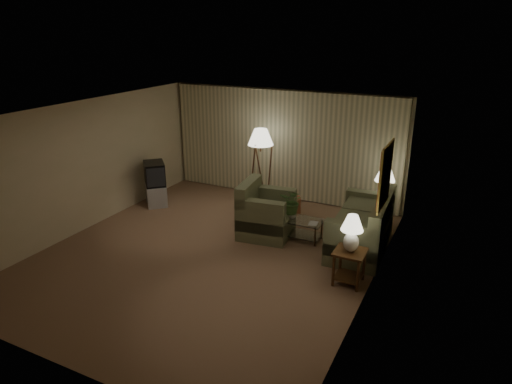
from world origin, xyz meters
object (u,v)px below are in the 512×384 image
table_lamp_near (352,230)px  ottoman (288,205)px  side_table_near (349,261)px  tv_cabinet (156,194)px  floor_lamp (261,165)px  sofa (361,228)px  armchair (267,215)px  table_lamp_far (385,181)px  vase (292,214)px  coffee_table (299,226)px  crt_tv (155,173)px  side_table_far (382,209)px

table_lamp_near → ottoman: bearing=131.2°
side_table_near → tv_cabinet: 5.42m
floor_lamp → sofa: bearing=-25.2°
armchair → table_lamp_far: 2.59m
table_lamp_far → tv_cabinet: bearing=-168.3°
vase → coffee_table: bearing=-0.0°
side_table_near → table_lamp_far: bearing=90.0°
table_lamp_far → crt_tv: 5.32m
tv_cabinet → table_lamp_near: bearing=30.2°
side_table_far → tv_cabinet: side_table_far is taller
coffee_table → ottoman: 1.32m
tv_cabinet → ottoman: 3.24m
tv_cabinet → table_lamp_far: bearing=58.2°
table_lamp_near → crt_tv: bearing=163.7°
table_lamp_far → crt_tv: (-5.20, -1.08, -0.26)m
table_lamp_near → ottoman: (-2.08, 2.37, -0.78)m
table_lamp_near → tv_cabinet: table_lamp_near is taller
armchair → floor_lamp: bearing=22.6°
armchair → ottoman: armchair is taller
side_table_near → crt_tv: bearing=163.7°
ottoman → vase: size_ratio=3.52×
coffee_table → side_table_far: bearing=44.3°
coffee_table → tv_cabinet: (-3.82, 0.27, -0.02)m
armchair → vase: size_ratio=7.88×
table_lamp_far → tv_cabinet: (-5.20, -1.08, -0.78)m
side_table_far → vase: bearing=-138.6°
floor_lamp → coffee_table: bearing=-42.3°
table_lamp_near → floor_lamp: floor_lamp is taller
side_table_far → tv_cabinet: 5.31m
ottoman → crt_tv: bearing=-164.8°
crt_tv → tv_cabinet: bearing=-43.5°
armchair → table_lamp_near: 2.40m
table_lamp_far → sofa: bearing=-96.8°
ottoman → vase: 1.28m
sofa → table_lamp_near: table_lamp_near is taller
table_lamp_far → vase: table_lamp_far is taller
coffee_table → crt_tv: crt_tv is taller
side_table_near → side_table_far: bearing=90.0°
ottoman → side_table_near: bearing=-48.8°
sofa → floor_lamp: size_ratio=1.11×
side_table_far → crt_tv: (-5.20, -1.08, 0.38)m
coffee_table → ottoman: size_ratio=1.69×
side_table_near → ottoman: 3.16m
table_lamp_near → coffee_table: table_lamp_near is taller
crt_tv → vase: (3.67, -0.27, -0.28)m
coffee_table → vase: 0.27m
armchair → table_lamp_near: size_ratio=2.04×
side_table_near → armchair: bearing=151.3°
armchair → tv_cabinet: size_ratio=1.55×
armchair → side_table_near: (2.05, -1.12, -0.04)m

